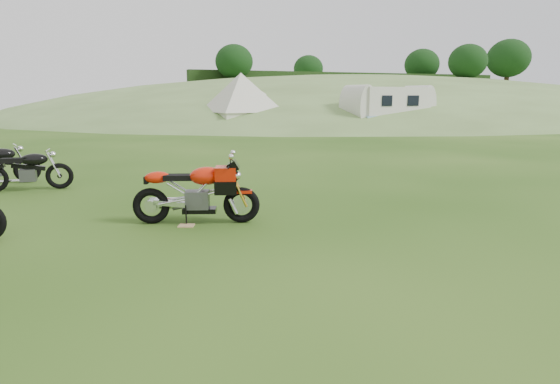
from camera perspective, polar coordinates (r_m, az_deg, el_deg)
name	(u,v)px	position (r m, az deg, el deg)	size (l,w,h in m)	color
ground	(264,246)	(6.14, -2.01, -6.59)	(120.00, 120.00, 0.00)	#1F430E
hillside	(354,113)	(52.39, 9.05, 9.46)	(80.00, 64.00, 8.00)	#5B773C
hedgerow	(354,113)	(52.39, 9.05, 9.46)	(36.00, 1.20, 8.60)	black
sport_motorcycle	(196,188)	(7.20, -10.22, 0.50)	(1.83, 0.46, 1.10)	red
plywood_board	(186,226)	(7.17, -11.35, -4.04)	(0.23, 0.18, 0.02)	tan
vintage_moto_c	(26,169)	(10.87, -28.52, 2.45)	(1.69, 0.39, 0.89)	black
tent_mid	(241,104)	(26.83, -4.74, 10.70)	(3.39, 3.39, 2.94)	beige
tent_right	(262,108)	(29.03, -2.18, 10.20)	(2.69, 2.69, 2.33)	beige
caravan	(388,109)	(26.80, 13.02, 9.88)	(5.15, 2.30, 2.41)	silver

